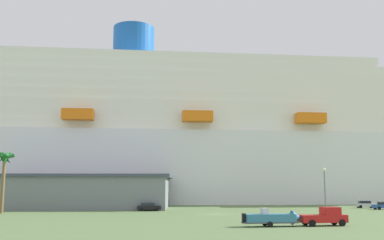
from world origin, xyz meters
name	(u,v)px	position (x,y,z in m)	size (l,w,h in m)	color
ground_plane	(205,207)	(0.00, 30.00, 0.00)	(600.00, 600.00, 0.00)	#567042
cruise_ship	(237,145)	(11.80, 57.23, 17.53)	(265.28, 50.61, 59.16)	white
terminal_building	(75,191)	(-29.78, 24.57, 3.66)	(44.05, 26.97, 7.28)	slate
pickup_truck	(325,217)	(10.76, -23.86, 1.04)	(5.80, 2.82, 2.20)	red
small_boat_on_trailer	(275,218)	(4.60, -24.62, 0.96)	(8.23, 2.63, 2.15)	#595960
palm_tree	(4,165)	(-37.84, 3.53, 8.51)	(3.42, 3.12, 10.92)	brown
street_lamp	(325,184)	(18.66, -1.35, 5.15)	(0.56, 0.56, 7.89)	slate
parked_car_black_coupe	(149,207)	(-12.29, 10.65, 0.83)	(4.74, 2.57, 1.58)	black
parked_car_silver_sedan	(365,204)	(35.59, 21.77, 0.83)	(4.38, 2.41, 1.58)	silver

